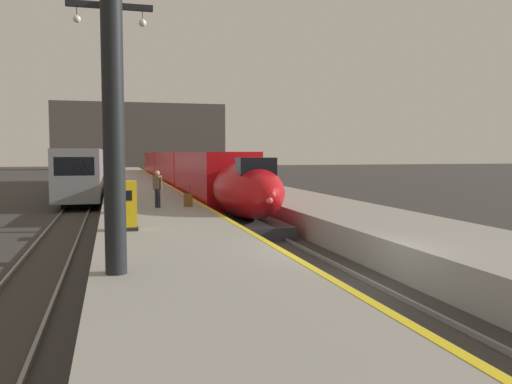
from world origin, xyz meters
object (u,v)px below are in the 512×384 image
at_px(regional_train_adjacent, 88,168).
at_px(passenger_near_edge, 157,186).
at_px(highspeed_train_main, 181,170).
at_px(rolling_suitcase, 188,200).
at_px(station_column_mid, 111,84).
at_px(ticket_machine_yellow, 126,208).

bearing_deg(regional_train_adjacent, passenger_near_edge, -81.15).
height_order(highspeed_train_main, rolling_suitcase, highspeed_train_main).
bearing_deg(station_column_mid, ticket_machine_yellow, -87.77).
height_order(regional_train_adjacent, station_column_mid, station_column_mid).
height_order(highspeed_train_main, regional_train_adjacent, regional_train_adjacent).
bearing_deg(highspeed_train_main, station_column_mid, -105.52).
bearing_deg(rolling_suitcase, highspeed_train_main, 83.71).
bearing_deg(ticket_machine_yellow, highspeed_train_main, 79.60).
bearing_deg(highspeed_train_main, rolling_suitcase, -96.29).
xyz_separation_m(regional_train_adjacent, ticket_machine_yellow, (2.55, -33.43, -0.34)).
bearing_deg(rolling_suitcase, regional_train_adjacent, 101.81).
height_order(regional_train_adjacent, passenger_near_edge, regional_train_adjacent).
relative_size(regional_train_adjacent, passenger_near_edge, 21.66).
bearing_deg(rolling_suitcase, station_column_mid, 148.66).
bearing_deg(ticket_machine_yellow, rolling_suitcase, 66.76).
height_order(regional_train_adjacent, ticket_machine_yellow, regional_train_adjacent).
bearing_deg(highspeed_train_main, regional_train_adjacent, 158.44).
distance_m(highspeed_train_main, regional_train_adjacent, 8.71).
xyz_separation_m(highspeed_train_main, rolling_suitcase, (-2.56, -23.28, -0.60)).
relative_size(highspeed_train_main, regional_train_adjacent, 1.57).
distance_m(station_column_mid, ticket_machine_yellow, 10.31).
bearing_deg(ticket_machine_yellow, station_column_mid, 92.23).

